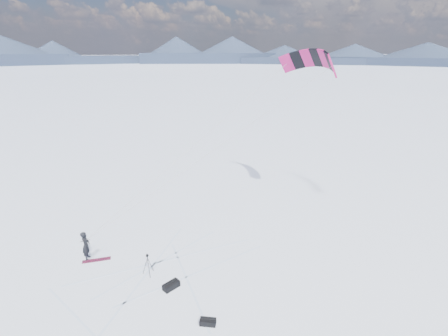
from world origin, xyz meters
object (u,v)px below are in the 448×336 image
object	(u,v)px
snowboard	(97,260)
tripod	(148,262)
snowkiter	(88,258)
gear_bag_a	(171,285)
gear_bag_b	(208,322)

from	to	relation	value
snowboard	tripod	world-z (taller)	tripod
snowkiter	gear_bag_a	size ratio (longest dim) A/B	1.86
gear_bag_a	snowkiter	bearing A→B (deg)	109.27
snowkiter	tripod	size ratio (longest dim) A/B	1.42
snowboard	gear_bag_b	bearing A→B (deg)	-49.89
snowboard	gear_bag_b	xyz separation A→B (m)	(5.14, -6.59, 0.13)
snowboard	gear_bag_a	world-z (taller)	gear_bag_a
snowkiter	snowboard	world-z (taller)	snowkiter
snowkiter	gear_bag_a	bearing A→B (deg)	-127.23
gear_bag_a	gear_bag_b	xyz separation A→B (m)	(1.24, -2.88, -0.03)
snowkiter	tripod	xyz separation A→B (m)	(3.37, -2.54, 0.82)
snowboard	gear_bag_a	bearing A→B (deg)	-41.37
tripod	gear_bag_b	bearing A→B (deg)	-100.32
snowkiter	gear_bag_a	xyz separation A→B (m)	(4.40, -4.05, 0.17)
snowboard	snowkiter	bearing A→B (deg)	147.73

